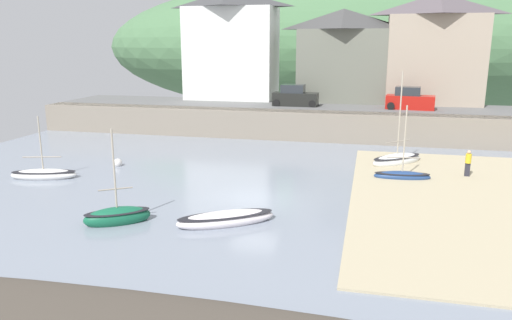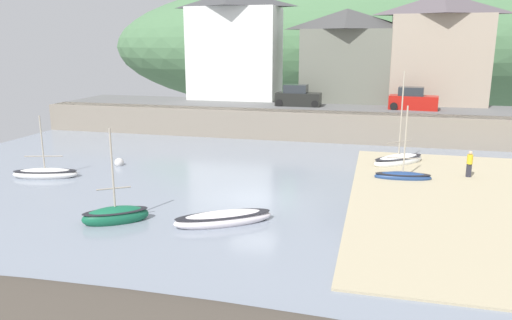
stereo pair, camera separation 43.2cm
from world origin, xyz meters
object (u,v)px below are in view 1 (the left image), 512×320
object	(u,v)px
waterfront_building_centre	(342,55)
fishing_boat_green	(44,174)
person_on_slipway	(468,162)
parked_car_by_wall	(410,100)
sailboat_nearest_shore	(397,160)
sailboat_far_left	(402,176)
mooring_buoy	(118,163)
waterfront_building_right	(435,49)
dinghy_open_wooden	(226,219)
parked_car_near_slipway	(295,97)
waterfront_building_left	(232,45)
sailboat_white_hull	(117,216)

from	to	relation	value
waterfront_building_centre	fishing_boat_green	world-z (taller)	waterfront_building_centre
person_on_slipway	parked_car_by_wall	bearing A→B (deg)	101.13
sailboat_nearest_shore	sailboat_far_left	bearing A→B (deg)	-131.07
sailboat_nearest_shore	mooring_buoy	xyz separation A→B (m)	(-18.37, -4.78, -0.13)
waterfront_building_right	dinghy_open_wooden	bearing A→B (deg)	-112.07
waterfront_building_right	person_on_slipway	bearing A→B (deg)	-88.75
dinghy_open_wooden	fishing_boat_green	size ratio (longest dim) A/B	1.11
person_on_slipway	sailboat_nearest_shore	bearing A→B (deg)	147.76
waterfront_building_centre	parked_car_near_slipway	world-z (taller)	waterfront_building_centre
sailboat_nearest_shore	waterfront_building_left	bearing A→B (deg)	92.77
waterfront_building_left	mooring_buoy	xyz separation A→B (m)	(-2.26, -20.35, -7.71)
sailboat_white_hull	sailboat_far_left	distance (m)	16.95
waterfront_building_right	sailboat_far_left	xyz separation A→B (m)	(-3.51, -19.48, -7.29)
waterfront_building_right	sailboat_white_hull	bearing A→B (deg)	-119.01
waterfront_building_right	dinghy_open_wooden	world-z (taller)	waterfront_building_right
waterfront_building_centre	parked_car_near_slipway	bearing A→B (deg)	-131.00
waterfront_building_left	person_on_slipway	size ratio (longest dim) A/B	6.70
dinghy_open_wooden	sailboat_far_left	size ratio (longest dim) A/B	0.98
waterfront_building_left	waterfront_building_right	world-z (taller)	waterfront_building_left
fishing_boat_green	parked_car_near_slipway	distance (m)	23.50
waterfront_building_centre	sailboat_white_hull	distance (m)	31.90
fishing_boat_green	mooring_buoy	distance (m)	4.81
sailboat_far_left	person_on_slipway	distance (m)	4.20
mooring_buoy	waterfront_building_left	bearing A→B (deg)	83.67
sailboat_white_hull	parked_car_near_slipway	xyz separation A→B (m)	(4.25, 25.62, 2.89)
fishing_boat_green	parked_car_by_wall	bearing A→B (deg)	25.42
waterfront_building_centre	waterfront_building_right	distance (m)	8.56
sailboat_nearest_shore	sailboat_white_hull	bearing A→B (deg)	-175.09
waterfront_building_left	parked_car_by_wall	world-z (taller)	waterfront_building_left
waterfront_building_centre	sailboat_nearest_shore	distance (m)	17.61
waterfront_building_left	waterfront_building_centre	xyz separation A→B (m)	(11.23, -0.00, -0.98)
waterfront_building_right	person_on_slipway	xyz separation A→B (m)	(0.40, -18.13, -6.55)
sailboat_nearest_shore	parked_car_near_slipway	distance (m)	14.43
sailboat_nearest_shore	parked_car_by_wall	size ratio (longest dim) A/B	1.53
waterfront_building_right	person_on_slipway	size ratio (longest dim) A/B	6.24
waterfront_building_centre	sailboat_white_hull	world-z (taller)	waterfront_building_centre
mooring_buoy	parked_car_near_slipway	bearing A→B (deg)	58.85
parked_car_by_wall	waterfront_building_left	bearing A→B (deg)	171.67
parked_car_by_wall	fishing_boat_green	bearing A→B (deg)	-132.83
dinghy_open_wooden	parked_car_by_wall	world-z (taller)	parked_car_by_wall
waterfront_building_left	sailboat_white_hull	bearing A→B (deg)	-84.17
dinghy_open_wooden	parked_car_near_slipway	size ratio (longest dim) A/B	1.11
parked_car_by_wall	waterfront_building_centre	bearing A→B (deg)	150.37
sailboat_nearest_shore	sailboat_far_left	world-z (taller)	sailboat_nearest_shore
parked_car_near_slipway	mooring_buoy	world-z (taller)	parked_car_near_slipway
fishing_boat_green	sailboat_nearest_shore	world-z (taller)	sailboat_nearest_shore
dinghy_open_wooden	sailboat_white_hull	bearing A→B (deg)	160.48
dinghy_open_wooden	waterfront_building_centre	bearing A→B (deg)	52.40
waterfront_building_centre	parked_car_by_wall	world-z (taller)	waterfront_building_centre
dinghy_open_wooden	parked_car_near_slipway	xyz separation A→B (m)	(-0.65, 24.61, 2.96)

